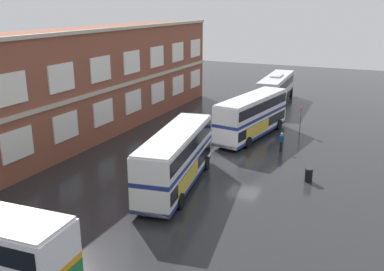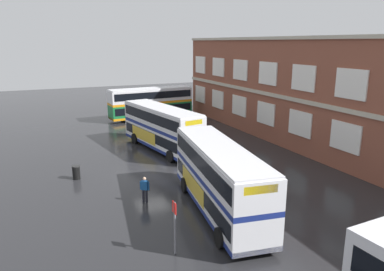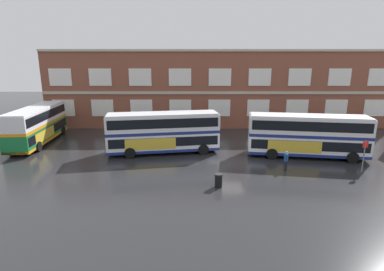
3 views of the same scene
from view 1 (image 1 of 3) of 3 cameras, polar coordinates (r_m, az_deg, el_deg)
ground_plane at (r=36.29m, az=3.97°, el=-3.32°), size 120.00×120.00×0.00m
brick_terminal_building at (r=43.14m, az=-16.17°, el=6.34°), size 47.05×8.19×10.46m
double_decker_middle at (r=30.50m, az=-2.10°, el=-3.01°), size 11.27×4.32×4.07m
double_decker_far at (r=42.45m, az=7.92°, el=2.63°), size 11.26×4.23×4.07m
touring_coach at (r=57.47m, az=11.02°, el=6.01°), size 12.11×3.35×3.80m
waiting_passenger at (r=39.06m, az=11.72°, el=-0.71°), size 0.47×0.57×1.70m
bus_stand_flag at (r=44.72m, az=14.16°, el=2.33°), size 0.44×0.10×2.70m
station_litter_bin at (r=33.01m, az=15.14°, el=-5.05°), size 0.60×0.60×1.03m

